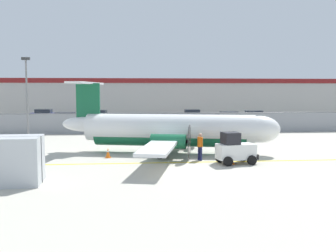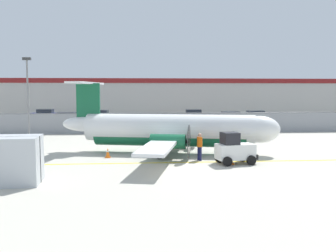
{
  "view_description": "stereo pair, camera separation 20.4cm",
  "coord_description": "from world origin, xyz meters",
  "px_view_note": "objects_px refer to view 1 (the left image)",
  "views": [
    {
      "loc": [
        -2.33,
        -20.07,
        4.27
      ],
      "look_at": [
        0.03,
        6.45,
        1.8
      ],
      "focal_mm": 40.0,
      "sensor_mm": 36.0,
      "label": 1
    },
    {
      "loc": [
        -2.13,
        -20.09,
        4.27
      ],
      "look_at": [
        0.03,
        6.45,
        1.8
      ],
      "focal_mm": 40.0,
      "sensor_mm": 36.0,
      "label": 2
    }
  ],
  "objects_px": {
    "cargo_container": "(14,160)",
    "apron_light_pole": "(27,91)",
    "traffic_cone_near_left": "(108,153)",
    "parked_car_6": "(230,118)",
    "parked_car_3": "(140,120)",
    "ground_crew_worker": "(200,145)",
    "baggage_tug": "(235,149)",
    "parked_car_0": "(44,115)",
    "traffic_cone_near_right": "(231,159)",
    "parked_car_7": "(255,116)",
    "parked_car_4": "(170,120)",
    "parked_car_5": "(193,115)",
    "parked_car_2": "(99,116)",
    "parked_car_1": "(65,119)",
    "traffic_cone_far_left": "(155,143)",
    "commuter_airplane": "(173,130)"
  },
  "relations": [
    {
      "from": "ground_crew_worker",
      "to": "traffic_cone_far_left",
      "type": "xyz_separation_m",
      "value": [
        -2.5,
        5.73,
        -0.64
      ]
    },
    {
      "from": "parked_car_2",
      "to": "parked_car_6",
      "type": "relative_size",
      "value": 1.02
    },
    {
      "from": "baggage_tug",
      "to": "apron_light_pole",
      "type": "height_order",
      "value": "apron_light_pole"
    },
    {
      "from": "traffic_cone_near_left",
      "to": "parked_car_3",
      "type": "distance_m",
      "value": 19.94
    },
    {
      "from": "parked_car_7",
      "to": "apron_light_pole",
      "type": "distance_m",
      "value": 29.92
    },
    {
      "from": "parked_car_1",
      "to": "parked_car_6",
      "type": "bearing_deg",
      "value": -177.41
    },
    {
      "from": "parked_car_4",
      "to": "parked_car_6",
      "type": "height_order",
      "value": "same"
    },
    {
      "from": "parked_car_1",
      "to": "traffic_cone_near_left",
      "type": "bearing_deg",
      "value": 108.65
    },
    {
      "from": "apron_light_pole",
      "to": "traffic_cone_near_left",
      "type": "bearing_deg",
      "value": -52.7
    },
    {
      "from": "baggage_tug",
      "to": "traffic_cone_near_left",
      "type": "distance_m",
      "value": 8.1
    },
    {
      "from": "parked_car_0",
      "to": "traffic_cone_far_left",
      "type": "bearing_deg",
      "value": -59.37
    },
    {
      "from": "parked_car_6",
      "to": "traffic_cone_near_right",
      "type": "bearing_deg",
      "value": -102.22
    },
    {
      "from": "ground_crew_worker",
      "to": "parked_car_0",
      "type": "bearing_deg",
      "value": -84.86
    },
    {
      "from": "parked_car_4",
      "to": "parked_car_7",
      "type": "xyz_separation_m",
      "value": [
        12.06,
        5.25,
        0.0
      ]
    },
    {
      "from": "traffic_cone_near_left",
      "to": "parked_car_1",
      "type": "height_order",
      "value": "parked_car_1"
    },
    {
      "from": "cargo_container",
      "to": "apron_light_pole",
      "type": "xyz_separation_m",
      "value": [
        -4.0,
        16.76,
        3.2
      ]
    },
    {
      "from": "parked_car_3",
      "to": "ground_crew_worker",
      "type": "bearing_deg",
      "value": 102.26
    },
    {
      "from": "traffic_cone_near_left",
      "to": "traffic_cone_near_right",
      "type": "xyz_separation_m",
      "value": [
        7.39,
        -2.79,
        0.0
      ]
    },
    {
      "from": "traffic_cone_far_left",
      "to": "traffic_cone_near_right",
      "type": "bearing_deg",
      "value": -59.71
    },
    {
      "from": "parked_car_5",
      "to": "parked_car_2",
      "type": "bearing_deg",
      "value": -171.99
    },
    {
      "from": "traffic_cone_far_left",
      "to": "parked_car_4",
      "type": "height_order",
      "value": "parked_car_4"
    },
    {
      "from": "parked_car_1",
      "to": "parked_car_3",
      "type": "xyz_separation_m",
      "value": [
        9.24,
        -3.18,
        0.0
      ]
    },
    {
      "from": "ground_crew_worker",
      "to": "parked_car_6",
      "type": "distance_m",
      "value": 25.99
    },
    {
      "from": "traffic_cone_near_left",
      "to": "parked_car_1",
      "type": "relative_size",
      "value": 0.15
    },
    {
      "from": "commuter_airplane",
      "to": "traffic_cone_near_right",
      "type": "bearing_deg",
      "value": -41.06
    },
    {
      "from": "ground_crew_worker",
      "to": "parked_car_2",
      "type": "relative_size",
      "value": 0.39
    },
    {
      "from": "baggage_tug",
      "to": "parked_car_0",
      "type": "bearing_deg",
      "value": 109.03
    },
    {
      "from": "parked_car_1",
      "to": "parked_car_3",
      "type": "bearing_deg",
      "value": 162.93
    },
    {
      "from": "parked_car_5",
      "to": "parked_car_7",
      "type": "xyz_separation_m",
      "value": [
        7.83,
        -4.08,
        0.0
      ]
    },
    {
      "from": "commuter_airplane",
      "to": "traffic_cone_near_left",
      "type": "bearing_deg",
      "value": -149.65
    },
    {
      "from": "traffic_cone_near_right",
      "to": "parked_car_2",
      "type": "xyz_separation_m",
      "value": [
        -10.56,
        31.05,
        0.58
      ]
    },
    {
      "from": "commuter_airplane",
      "to": "apron_light_pole",
      "type": "bearing_deg",
      "value": 156.86
    },
    {
      "from": "parked_car_0",
      "to": "parked_car_7",
      "type": "relative_size",
      "value": 0.99
    },
    {
      "from": "ground_crew_worker",
      "to": "traffic_cone_near_left",
      "type": "bearing_deg",
      "value": -36.17
    },
    {
      "from": "cargo_container",
      "to": "parked_car_6",
      "type": "relative_size",
      "value": 0.59
    },
    {
      "from": "traffic_cone_near_left",
      "to": "parked_car_0",
      "type": "height_order",
      "value": "parked_car_0"
    },
    {
      "from": "cargo_container",
      "to": "parked_car_1",
      "type": "distance_m",
      "value": 29.64
    },
    {
      "from": "parked_car_5",
      "to": "ground_crew_worker",
      "type": "bearing_deg",
      "value": -94.21
    },
    {
      "from": "baggage_tug",
      "to": "ground_crew_worker",
      "type": "height_order",
      "value": "baggage_tug"
    },
    {
      "from": "parked_car_0",
      "to": "parked_car_3",
      "type": "relative_size",
      "value": 1.0
    },
    {
      "from": "parked_car_4",
      "to": "cargo_container",
      "type": "bearing_deg",
      "value": 64.68
    },
    {
      "from": "baggage_tug",
      "to": "apron_light_pole",
      "type": "distance_m",
      "value": 20.43
    },
    {
      "from": "parked_car_3",
      "to": "parked_car_6",
      "type": "distance_m",
      "value": 12.16
    },
    {
      "from": "traffic_cone_near_right",
      "to": "parked_car_7",
      "type": "relative_size",
      "value": 0.15
    },
    {
      "from": "cargo_container",
      "to": "parked_car_6",
      "type": "height_order",
      "value": "cargo_container"
    },
    {
      "from": "traffic_cone_near_right",
      "to": "apron_light_pole",
      "type": "height_order",
      "value": "apron_light_pole"
    },
    {
      "from": "parked_car_3",
      "to": "parked_car_6",
      "type": "xyz_separation_m",
      "value": [
        11.67,
        3.43,
        0.0
      ]
    },
    {
      "from": "ground_crew_worker",
      "to": "parked_car_7",
      "type": "height_order",
      "value": "same"
    },
    {
      "from": "parked_car_3",
      "to": "parked_car_6",
      "type": "bearing_deg",
      "value": -160.53
    },
    {
      "from": "traffic_cone_near_left",
      "to": "parked_car_6",
      "type": "bearing_deg",
      "value": 58.92
    }
  ]
}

